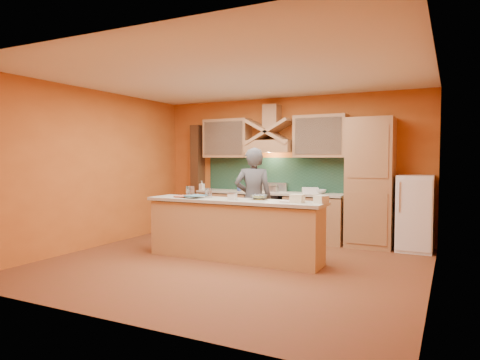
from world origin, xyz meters
The scene contains 36 objects.
floor centered at (0.00, 0.00, 0.00)m, with size 5.50×5.00×0.01m, color brown.
ceiling centered at (0.00, 0.00, 2.80)m, with size 5.50×5.00×0.01m, color white.
wall_back centered at (0.00, 2.50, 1.40)m, with size 5.50×0.02×2.80m, color #C86627.
wall_front centered at (0.00, -2.50, 1.40)m, with size 5.50×0.02×2.80m, color #C86627.
wall_left centered at (-2.75, 0.00, 1.40)m, with size 0.02×5.00×2.80m, color #C86627.
wall_right centered at (2.75, 0.00, 1.40)m, with size 0.02×5.00×2.80m, color #C86627.
base_cabinet_left centered at (-1.25, 2.20, 0.43)m, with size 1.10×0.60×0.86m, color #AD794F.
base_cabinet_right centered at (0.65, 2.20, 0.43)m, with size 1.10×0.60×0.86m, color #AD794F.
counter_top centered at (-0.30, 2.20, 0.90)m, with size 3.00×0.62×0.04m, color #B8AF9C.
stove centered at (-0.30, 2.20, 0.45)m, with size 0.60×0.58×0.90m, color black.
backsplash centered at (-0.30, 2.48, 1.25)m, with size 3.00×0.03×0.70m, color #19382A.
range_hood centered at (-0.30, 2.25, 1.82)m, with size 0.92×0.50×0.24m, color #AD794F.
hood_chimney centered at (-0.30, 2.35, 2.40)m, with size 0.30×0.30×0.50m, color #AD794F.
upper_cabinet_left centered at (-1.30, 2.33, 2.00)m, with size 1.00×0.35×0.80m, color #AD794F.
upper_cabinet_right centered at (0.70, 2.33, 2.00)m, with size 1.00×0.35×0.80m, color #AD794F.
pantry_column centered at (1.65, 2.20, 1.15)m, with size 0.80×0.60×2.30m, color #AD794F.
fridge centered at (2.40, 2.20, 0.65)m, with size 0.58×0.60×1.30m, color white.
trim_column_left centered at (-2.05, 2.35, 1.15)m, with size 0.20×0.30×2.30m, color #472816.
island_body centered at (-0.10, 0.30, 0.44)m, with size 2.80×0.55×0.88m, color tan.
island_top centered at (-0.10, 0.30, 0.92)m, with size 2.90×0.62×0.05m, color #B8AF9C.
person centered at (-0.09, 1.00, 0.88)m, with size 0.64×0.42×1.77m, color #4C4C51.
pot_large centered at (-0.52, 2.07, 0.97)m, with size 0.25×0.25×0.15m, color #AEAEB5.
pot_small centered at (-0.20, 2.18, 0.97)m, with size 0.22×0.22×0.14m, color #AFAFB6.
soap_bottle_a centered at (-1.71, 1.97, 1.02)m, with size 0.09×0.09×0.20m, color beige.
soap_bottle_b centered at (-0.89, 2.07, 1.03)m, with size 0.09×0.09×0.23m, color #344B90.
bowl_back centered at (0.71, 2.29, 0.96)m, with size 0.23×0.23×0.07m, color silver.
dish_rack centered at (0.53, 2.26, 0.97)m, with size 0.30×0.23×0.11m, color white.
book_lower centered at (-1.12, 0.27, 0.96)m, with size 0.21×0.29×0.03m, color #C46146.
book_upper centered at (-0.87, 0.25, 0.98)m, with size 0.24×0.33×0.03m, color teal.
jar_large centered at (-0.97, 0.39, 1.03)m, with size 0.14×0.14×0.18m, color silver.
jar_small centered at (-0.62, 0.40, 1.02)m, with size 0.12×0.12×0.15m, color silver.
kitchen_scale centered at (-0.06, 0.18, 1.00)m, with size 0.12×0.12×0.10m, color white.
mixing_bowl centered at (0.25, 0.48, 0.98)m, with size 0.29×0.29×0.07m, color silver.
cloth centered at (0.81, 0.31, 0.95)m, with size 0.25×0.19×0.02m, color beige.
grocery_bag_a centered at (0.95, 0.28, 1.01)m, with size 0.19×0.15×0.12m, color #EDE9C3.
grocery_bag_b centered at (1.28, 0.35, 1.00)m, with size 0.18×0.14×0.11m, color beige.
Camera 1 is at (2.96, -5.61, 1.60)m, focal length 32.00 mm.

